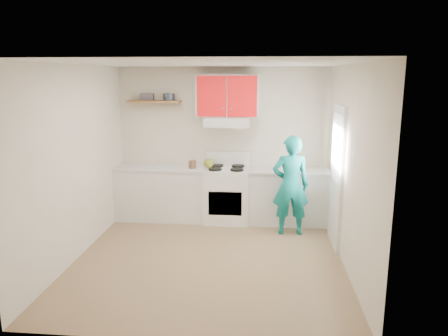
# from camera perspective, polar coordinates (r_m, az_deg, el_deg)

# --- Properties ---
(floor) EXTENTS (3.80, 3.80, 0.00)m
(floor) POSITION_cam_1_polar(r_m,az_deg,el_deg) (5.99, -1.97, -11.91)
(floor) COLOR brown
(floor) RESTS_ON ground
(ceiling) EXTENTS (3.60, 3.80, 0.04)m
(ceiling) POSITION_cam_1_polar(r_m,az_deg,el_deg) (5.47, -2.17, 13.79)
(ceiling) COLOR white
(ceiling) RESTS_ON floor
(back_wall) EXTENTS (3.60, 0.04, 2.60)m
(back_wall) POSITION_cam_1_polar(r_m,az_deg,el_deg) (7.45, -0.17, 3.35)
(back_wall) COLOR beige
(back_wall) RESTS_ON floor
(front_wall) EXTENTS (3.60, 0.04, 2.60)m
(front_wall) POSITION_cam_1_polar(r_m,az_deg,el_deg) (3.77, -5.81, -5.60)
(front_wall) COLOR beige
(front_wall) RESTS_ON floor
(left_wall) EXTENTS (0.04, 3.80, 2.60)m
(left_wall) POSITION_cam_1_polar(r_m,az_deg,el_deg) (6.09, -19.12, 0.65)
(left_wall) COLOR beige
(left_wall) RESTS_ON floor
(right_wall) EXTENTS (0.04, 3.80, 2.60)m
(right_wall) POSITION_cam_1_polar(r_m,az_deg,el_deg) (5.65, 16.36, -0.03)
(right_wall) COLOR beige
(right_wall) RESTS_ON floor
(door) EXTENTS (0.05, 0.85, 2.05)m
(door) POSITION_cam_1_polar(r_m,az_deg,el_deg) (6.37, 14.84, -1.10)
(door) COLOR white
(door) RESTS_ON floor
(door_glass) EXTENTS (0.01, 0.55, 0.95)m
(door_glass) POSITION_cam_1_polar(r_m,az_deg,el_deg) (6.29, 14.80, 2.67)
(door_glass) COLOR white
(door_glass) RESTS_ON door
(counter_left) EXTENTS (1.52, 0.60, 0.90)m
(counter_left) POSITION_cam_1_polar(r_m,az_deg,el_deg) (7.51, -8.33, -3.35)
(counter_left) COLOR silver
(counter_left) RESTS_ON floor
(counter_right) EXTENTS (1.32, 0.60, 0.90)m
(counter_right) POSITION_cam_1_polar(r_m,az_deg,el_deg) (7.31, 8.55, -3.78)
(counter_right) COLOR silver
(counter_right) RESTS_ON floor
(stove) EXTENTS (0.76, 0.65, 0.92)m
(stove) POSITION_cam_1_polar(r_m,az_deg,el_deg) (7.30, 0.37, -3.59)
(stove) COLOR white
(stove) RESTS_ON floor
(range_hood) EXTENTS (0.76, 0.44, 0.15)m
(range_hood) POSITION_cam_1_polar(r_m,az_deg,el_deg) (7.17, 0.46, 6.19)
(range_hood) COLOR silver
(range_hood) RESTS_ON back_wall
(upper_cabinets) EXTENTS (1.02, 0.33, 0.70)m
(upper_cabinets) POSITION_cam_1_polar(r_m,az_deg,el_deg) (7.19, 0.50, 9.60)
(upper_cabinets) COLOR red
(upper_cabinets) RESTS_ON back_wall
(shelf) EXTENTS (0.90, 0.30, 0.04)m
(shelf) POSITION_cam_1_polar(r_m,az_deg,el_deg) (7.42, -9.27, 8.76)
(shelf) COLOR brown
(shelf) RESTS_ON back_wall
(books) EXTENTS (0.23, 0.17, 0.11)m
(books) POSITION_cam_1_polar(r_m,az_deg,el_deg) (7.48, -10.22, 9.32)
(books) COLOR #443D46
(books) RESTS_ON shelf
(tin) EXTENTS (0.25, 0.25, 0.12)m
(tin) POSITION_cam_1_polar(r_m,az_deg,el_deg) (7.39, -7.34, 9.40)
(tin) COLOR #333D4C
(tin) RESTS_ON shelf
(kettle) EXTENTS (0.17, 0.17, 0.14)m
(kettle) POSITION_cam_1_polar(r_m,az_deg,el_deg) (7.27, -2.03, 0.65)
(kettle) COLOR olive
(kettle) RESTS_ON stove
(crock) EXTENTS (0.14, 0.14, 0.15)m
(crock) POSITION_cam_1_polar(r_m,az_deg,el_deg) (7.20, -4.24, 0.39)
(crock) COLOR #513723
(crock) RESTS_ON counter_left
(cutting_board) EXTENTS (0.34, 0.28, 0.02)m
(cutting_board) POSITION_cam_1_polar(r_m,az_deg,el_deg) (7.11, 7.08, -0.37)
(cutting_board) COLOR olive
(cutting_board) RESTS_ON counter_right
(silicone_mat) EXTENTS (0.34, 0.29, 0.01)m
(silicone_mat) POSITION_cam_1_polar(r_m,az_deg,el_deg) (7.27, 11.37, -0.29)
(silicone_mat) COLOR red
(silicone_mat) RESTS_ON counter_right
(person) EXTENTS (0.60, 0.42, 1.57)m
(person) POSITION_cam_1_polar(r_m,az_deg,el_deg) (6.70, 8.88, -2.31)
(person) COLOR #0D7A78
(person) RESTS_ON floor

